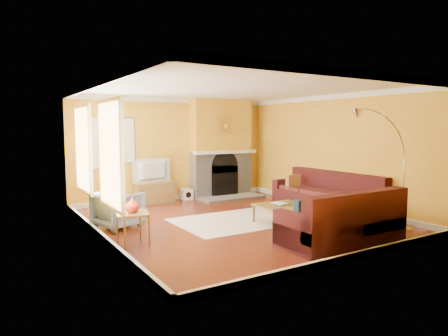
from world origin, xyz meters
TOP-DOWN VIEW (x-y plane):
  - floor at (0.00, 0.00)m, footprint 5.50×6.00m
  - ceiling at (0.00, 0.00)m, footprint 5.50×6.00m
  - wall_back at (0.00, 3.01)m, footprint 5.50×0.02m
  - wall_front at (0.00, -3.01)m, footprint 5.50×0.02m
  - wall_left at (-2.76, 0.00)m, footprint 0.02×6.00m
  - wall_right at (2.76, 0.00)m, footprint 0.02×6.00m
  - baseboard at (0.00, 0.00)m, footprint 5.50×6.00m
  - crown_molding at (0.00, 0.00)m, footprint 5.50×6.00m
  - window_left_near at (-2.72, 1.30)m, footprint 0.06×1.22m
  - window_left_far at (-2.72, -0.60)m, footprint 0.06×1.22m
  - window_back at (-1.90, 2.96)m, footprint 0.82×0.06m
  - wall_art at (-1.25, 2.97)m, footprint 0.34×0.04m
  - fireplace at (1.35, 2.80)m, footprint 1.80×0.40m
  - mantel at (1.35, 2.56)m, footprint 1.92×0.22m
  - hearth at (1.35, 2.25)m, footprint 1.80×0.70m
  - sunburst at (1.35, 2.57)m, footprint 0.70×0.04m
  - rug at (-0.02, -0.04)m, footprint 2.40×1.80m
  - sectional_sofa at (1.15, -0.79)m, footprint 3.20×3.82m
  - coffee_table at (0.68, -0.76)m, footprint 1.04×1.04m
  - media_console at (-0.70, 2.71)m, footprint 0.98×0.44m
  - tv at (-0.70, 2.71)m, footprint 1.04×0.24m
  - subwoofer at (0.23, 2.77)m, footprint 0.29×0.29m
  - armchair at (-2.22, 0.71)m, footprint 0.98×0.96m
  - side_table at (-2.37, -0.58)m, footprint 0.61×0.61m
  - vase at (-2.37, -0.58)m, footprint 0.31×0.31m
  - book at (0.54, -0.66)m, footprint 0.26×0.32m
  - arc_lamp at (1.62, -2.28)m, footprint 1.41×0.36m

SIDE VIEW (x-z plane):
  - floor at x=0.00m, z-range -0.02..0.00m
  - rug at x=-0.02m, z-range 0.00..0.02m
  - hearth at x=1.35m, z-range 0.00..0.06m
  - baseboard at x=0.00m, z-range 0.00..0.12m
  - subwoofer at x=0.23m, z-range 0.00..0.29m
  - coffee_table at x=0.68m, z-range 0.00..0.39m
  - media_console at x=-0.70m, z-range 0.00..0.54m
  - side_table at x=-2.37m, z-range 0.00..0.55m
  - armchair at x=-2.22m, z-range 0.00..0.71m
  - book at x=0.54m, z-range 0.39..0.42m
  - sectional_sofa at x=1.15m, z-range 0.00..0.90m
  - vase at x=-2.37m, z-range 0.55..0.80m
  - tv at x=-0.70m, z-range 0.54..1.13m
  - arc_lamp at x=1.62m, z-range 0.00..2.22m
  - mantel at x=1.35m, z-range 1.21..1.29m
  - wall_back at x=0.00m, z-range 0.00..2.70m
  - wall_front at x=0.00m, z-range 0.00..2.70m
  - wall_left at x=-2.76m, z-range 0.00..2.70m
  - wall_right at x=2.76m, z-range 0.00..2.70m
  - fireplace at x=1.35m, z-range 0.00..2.70m
  - window_left_near at x=-2.72m, z-range 0.64..2.36m
  - window_left_far at x=-2.72m, z-range 0.64..2.36m
  - window_back at x=-1.90m, z-range 0.94..2.16m
  - wall_art at x=-1.25m, z-range 1.03..2.17m
  - sunburst at x=1.35m, z-range 1.60..2.30m
  - crown_molding at x=0.00m, z-range 2.58..2.70m
  - ceiling at x=0.00m, z-range 2.70..2.72m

